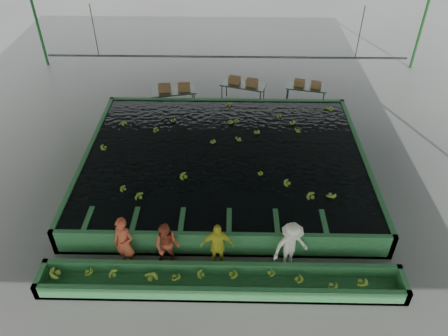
{
  "coord_description": "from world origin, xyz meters",
  "views": [
    {
      "loc": [
        0.24,
        -11.09,
        10.01
      ],
      "look_at": [
        0.0,
        0.5,
        1.0
      ],
      "focal_mm": 35.0,
      "sensor_mm": 36.0,
      "label": 1
    }
  ],
  "objects_px": {
    "packing_table_mid": "(243,93)",
    "box_stack_mid": "(243,84)",
    "worker_a": "(124,243)",
    "worker_d": "(291,246)",
    "flotation_tank": "(225,163)",
    "box_stack_left": "(175,90)",
    "packing_table_right": "(305,95)",
    "sorting_trough": "(221,282)",
    "packing_table_left": "(174,100)",
    "worker_b": "(167,246)",
    "box_stack_right": "(307,86)",
    "worker_c": "(217,246)"
  },
  "relations": [
    {
      "from": "sorting_trough",
      "to": "worker_d",
      "type": "xyz_separation_m",
      "value": [
        1.93,
        0.8,
        0.58
      ]
    },
    {
      "from": "worker_a",
      "to": "box_stack_mid",
      "type": "xyz_separation_m",
      "value": [
        3.46,
        9.63,
        0.05
      ]
    },
    {
      "from": "worker_d",
      "to": "packing_table_mid",
      "type": "bearing_deg",
      "value": 74.18
    },
    {
      "from": "sorting_trough",
      "to": "packing_table_left",
      "type": "bearing_deg",
      "value": 103.63
    },
    {
      "from": "flotation_tank",
      "to": "worker_d",
      "type": "relative_size",
      "value": 6.06
    },
    {
      "from": "worker_d",
      "to": "box_stack_mid",
      "type": "xyz_separation_m",
      "value": [
        -1.2,
        9.63,
        0.09
      ]
    },
    {
      "from": "flotation_tank",
      "to": "worker_b",
      "type": "distance_m",
      "value": 4.57
    },
    {
      "from": "packing_table_left",
      "to": "box_stack_mid",
      "type": "bearing_deg",
      "value": 12.52
    },
    {
      "from": "worker_b",
      "to": "packing_table_left",
      "type": "relative_size",
      "value": 0.79
    },
    {
      "from": "flotation_tank",
      "to": "box_stack_right",
      "type": "bearing_deg",
      "value": 55.56
    },
    {
      "from": "box_stack_right",
      "to": "worker_c",
      "type": "bearing_deg",
      "value": -111.43
    },
    {
      "from": "worker_a",
      "to": "box_stack_mid",
      "type": "bearing_deg",
      "value": 91.3
    },
    {
      "from": "flotation_tank",
      "to": "worker_a",
      "type": "height_order",
      "value": "worker_a"
    },
    {
      "from": "packing_table_right",
      "to": "box_stack_left",
      "type": "relative_size",
      "value": 1.3
    },
    {
      "from": "packing_table_left",
      "to": "packing_table_mid",
      "type": "height_order",
      "value": "packing_table_mid"
    },
    {
      "from": "box_stack_mid",
      "to": "packing_table_right",
      "type": "bearing_deg",
      "value": -0.75
    },
    {
      "from": "worker_d",
      "to": "packing_table_left",
      "type": "xyz_separation_m",
      "value": [
        -4.29,
        8.94,
        -0.38
      ]
    },
    {
      "from": "sorting_trough",
      "to": "packing_table_left",
      "type": "height_order",
      "value": "packing_table_left"
    },
    {
      "from": "worker_d",
      "to": "box_stack_right",
      "type": "bearing_deg",
      "value": 56.99
    },
    {
      "from": "worker_c",
      "to": "box_stack_right",
      "type": "distance_m",
      "value": 10.33
    },
    {
      "from": "worker_a",
      "to": "packing_table_left",
      "type": "bearing_deg",
      "value": 108.72
    },
    {
      "from": "packing_table_mid",
      "to": "box_stack_left",
      "type": "relative_size",
      "value": 1.44
    },
    {
      "from": "sorting_trough",
      "to": "worker_a",
      "type": "xyz_separation_m",
      "value": [
        -2.73,
        0.8,
        0.61
      ]
    },
    {
      "from": "flotation_tank",
      "to": "worker_a",
      "type": "bearing_deg",
      "value": -122.42
    },
    {
      "from": "packing_table_mid",
      "to": "box_stack_mid",
      "type": "bearing_deg",
      "value": 105.06
    },
    {
      "from": "box_stack_left",
      "to": "flotation_tank",
      "type": "bearing_deg",
      "value": -63.82
    },
    {
      "from": "sorting_trough",
      "to": "box_stack_left",
      "type": "xyz_separation_m",
      "value": [
        -2.31,
        9.79,
        0.64
      ]
    },
    {
      "from": "box_stack_mid",
      "to": "box_stack_right",
      "type": "xyz_separation_m",
      "value": [
        2.91,
        -0.01,
        -0.09
      ]
    },
    {
      "from": "worker_b",
      "to": "box_stack_left",
      "type": "distance_m",
      "value": 9.02
    },
    {
      "from": "worker_c",
      "to": "packing_table_left",
      "type": "bearing_deg",
      "value": 102.22
    },
    {
      "from": "sorting_trough",
      "to": "worker_d",
      "type": "distance_m",
      "value": 2.17
    },
    {
      "from": "worker_b",
      "to": "box_stack_right",
      "type": "relative_size",
      "value": 1.28
    },
    {
      "from": "sorting_trough",
      "to": "worker_d",
      "type": "relative_size",
      "value": 6.06
    },
    {
      "from": "packing_table_mid",
      "to": "packing_table_left",
      "type": "bearing_deg",
      "value": -167.85
    },
    {
      "from": "packing_table_left",
      "to": "packing_table_right",
      "type": "height_order",
      "value": "packing_table_left"
    },
    {
      "from": "worker_d",
      "to": "box_stack_right",
      "type": "distance_m",
      "value": 9.77
    },
    {
      "from": "packing_table_right",
      "to": "box_stack_mid",
      "type": "xyz_separation_m",
      "value": [
        -2.87,
        0.04,
        0.5
      ]
    },
    {
      "from": "worker_a",
      "to": "worker_d",
      "type": "height_order",
      "value": "worker_a"
    },
    {
      "from": "worker_a",
      "to": "worker_c",
      "type": "distance_m",
      "value": 2.6
    },
    {
      "from": "worker_a",
      "to": "packing_table_right",
      "type": "distance_m",
      "value": 11.5
    },
    {
      "from": "worker_a",
      "to": "packing_table_left",
      "type": "height_order",
      "value": "worker_a"
    },
    {
      "from": "worker_a",
      "to": "packing_table_mid",
      "type": "height_order",
      "value": "worker_a"
    },
    {
      "from": "flotation_tank",
      "to": "box_stack_right",
      "type": "distance_m",
      "value": 6.46
    },
    {
      "from": "packing_table_mid",
      "to": "box_stack_right",
      "type": "xyz_separation_m",
      "value": [
        2.91,
        0.01,
        0.37
      ]
    },
    {
      "from": "sorting_trough",
      "to": "worker_b",
      "type": "height_order",
      "value": "worker_b"
    },
    {
      "from": "packing_table_mid",
      "to": "worker_a",
      "type": "bearing_deg",
      "value": -109.85
    },
    {
      "from": "sorting_trough",
      "to": "packing_table_mid",
      "type": "relative_size",
      "value": 5.0
    },
    {
      "from": "packing_table_right",
      "to": "box_stack_left",
      "type": "bearing_deg",
      "value": -174.19
    },
    {
      "from": "sorting_trough",
      "to": "worker_a",
      "type": "bearing_deg",
      "value": 163.67
    },
    {
      "from": "sorting_trough",
      "to": "packing_table_left",
      "type": "xyz_separation_m",
      "value": [
        -2.36,
        9.74,
        0.2
      ]
    }
  ]
}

